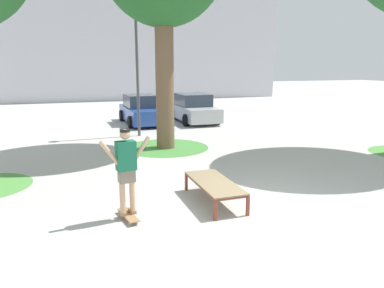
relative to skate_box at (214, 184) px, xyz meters
name	(u,v)px	position (x,y,z in m)	size (l,w,h in m)	color
ground_plane	(261,211)	(0.72, -0.80, -0.41)	(120.00, 120.00, 0.00)	#B7B5AD
building_facade	(115,30)	(1.50, 26.93, 5.73)	(30.22, 4.00, 12.29)	silver
skate_box	(214,184)	(0.00, 0.00, 0.00)	(0.77, 1.90, 0.46)	brown
skateboard	(128,215)	(-1.94, -0.30, -0.34)	(0.33, 0.82, 0.09)	#9E754C
skater	(126,166)	(-1.94, -0.30, 0.66)	(1.00, 0.33, 1.69)	tan
grass_patch_mid_back	(166,147)	(0.40, 5.65, -0.41)	(3.15, 3.15, 0.01)	#47893D
car_blue	(142,110)	(0.71, 11.68, 0.28)	(1.98, 4.23, 1.50)	#28479E
car_silver	(193,109)	(3.48, 11.42, 0.28)	(1.93, 4.20, 1.50)	#B7BABF
light_post	(137,44)	(-0.09, 8.29, 3.41)	(0.36, 0.36, 5.83)	#4C4C51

